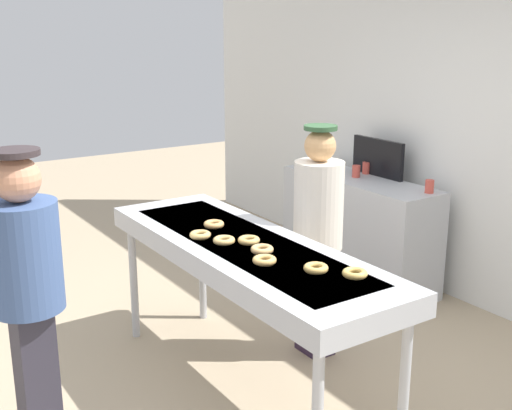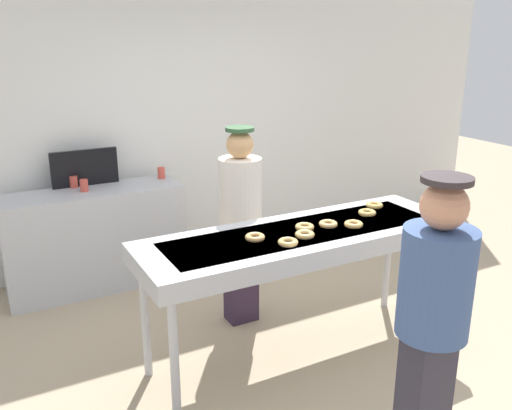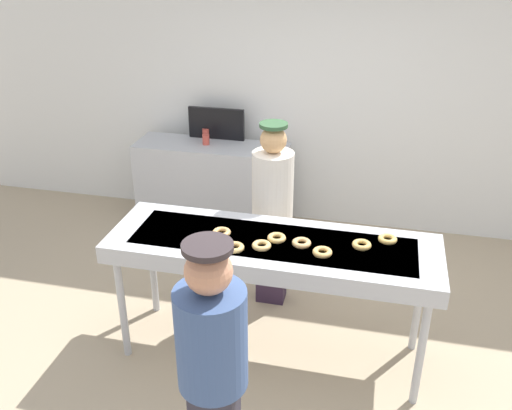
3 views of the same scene
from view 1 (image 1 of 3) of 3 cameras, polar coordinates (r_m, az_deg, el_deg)
The scene contains 18 objects.
ground_plane at distance 4.29m, azimuth -0.92°, elevation -15.78°, with size 16.00×16.00×0.00m, color tan.
back_wall at distance 5.35m, azimuth 20.56°, elevation 6.72°, with size 8.00×0.12×3.01m, color white.
fryer_conveyor at distance 3.90m, azimuth -0.98°, elevation -4.34°, with size 2.32×0.73×0.98m.
glazed_donut_0 at distance 3.97m, azimuth -4.93°, elevation -2.63°, with size 0.13×0.13×0.04m, color #E4B666.
glazed_donut_1 at distance 3.70m, azimuth 0.54°, elevation -3.92°, with size 0.13×0.13×0.04m, color #E8B26D.
glazed_donut_2 at distance 3.86m, azimuth -2.83°, elevation -3.12°, with size 0.13×0.13×0.04m, color #E5B769.
glazed_donut_3 at distance 3.39m, azimuth 8.69°, elevation -5.96°, with size 0.13×0.13×0.04m, color #E8B85C.
glazed_donut_4 at distance 4.17m, azimuth -3.74°, elevation -1.70°, with size 0.13×0.13×0.04m, color #E1A861.
glazed_donut_5 at distance 3.53m, azimuth 0.75°, elevation -4.87°, with size 0.13×0.13×0.04m, color #EFB663.
glazed_donut_6 at distance 3.86m, azimuth -0.64°, elevation -3.11°, with size 0.13×0.13×0.04m, color #E0B263.
glazed_donut_7 at distance 3.44m, azimuth 5.29°, elevation -5.54°, with size 0.13×0.13×0.04m, color #E6B65E.
worker_baker at distance 4.39m, azimuth 5.47°, elevation -2.16°, with size 0.33×0.33×1.61m.
customer_waiting at distance 3.46m, azimuth -19.43°, elevation -6.90°, with size 0.36×0.36×1.67m.
prep_counter at distance 5.91m, azimuth 8.94°, elevation -2.09°, with size 1.59×0.51×0.93m, color #B7BABF.
paper_cup_0 at distance 5.38m, azimuth 15.01°, elevation 1.58°, with size 0.07×0.07×0.11m, color #CC4C3F.
paper_cup_1 at distance 5.82m, azimuth 8.80°, elevation 2.95°, with size 0.07×0.07×0.11m, color #CC4C3F.
paper_cup_2 at distance 5.98m, azimuth 9.67°, elevation 3.24°, with size 0.07×0.07×0.11m, color #CC4C3F.
menu_display at distance 5.89m, azimuth 10.66°, elevation 4.13°, with size 0.60×0.04×0.33m, color black.
Camera 1 is at (3.10, -1.98, 2.22)m, focal length 45.50 mm.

